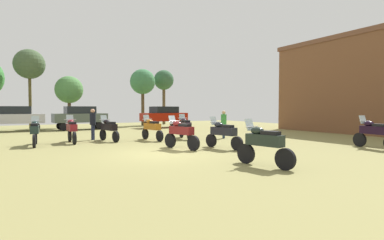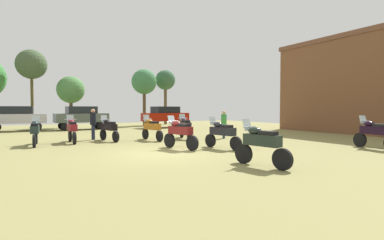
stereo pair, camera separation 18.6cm
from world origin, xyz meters
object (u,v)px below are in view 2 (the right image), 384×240
object	(u,v)px
tree_7	(165,81)
motorcycle_5	(374,133)
motorcycle_11	(35,131)
tree_4	(144,82)
motorcycle_2	(152,128)
person_1	(93,122)
motorcycle_9	(185,127)
tree_6	(31,65)
car_3	(165,115)
motorcycle_4	(109,128)
tree_1	(71,90)
motorcycle_7	(72,129)
car_1	(81,116)
motorcycle_10	(222,133)
motorcycle_3	(180,133)
car_2	(17,117)
motorcycle_8	(261,144)
person_2	(224,122)

from	to	relation	value
tree_7	motorcycle_5	bearing A→B (deg)	-90.62
motorcycle_11	tree_4	world-z (taller)	tree_4
motorcycle_2	person_1	size ratio (longest dim) A/B	1.25
tree_4	motorcycle_9	bearing A→B (deg)	-100.67
tree_6	car_3	bearing A→B (deg)	-21.74
motorcycle_4	motorcycle_9	distance (m)	4.44
motorcycle_5	tree_6	size ratio (longest dim) A/B	0.31
tree_1	motorcycle_7	bearing A→B (deg)	-97.01
motorcycle_4	car_1	size ratio (longest dim) A/B	0.47
motorcycle_2	tree_6	xyz separation A→B (m)	(-5.79, 14.37, 4.99)
motorcycle_10	tree_1	distance (m)	19.77
motorcycle_3	car_2	size ratio (longest dim) A/B	0.49
motorcycle_7	motorcycle_5	bearing A→B (deg)	-39.43
motorcycle_5	car_1	size ratio (longest dim) A/B	0.50
motorcycle_10	tree_7	xyz separation A→B (m)	(6.23, 20.20, 4.23)
motorcycle_2	motorcycle_10	world-z (taller)	motorcycle_10
motorcycle_8	tree_7	world-z (taller)	tree_7
person_2	tree_7	distance (m)	17.28
car_2	tree_7	xyz separation A→B (m)	(14.65, 3.66, 3.77)
car_1	car_2	size ratio (longest dim) A/B	1.01
motorcycle_8	motorcycle_11	bearing A→B (deg)	111.24
car_2	car_3	xyz separation A→B (m)	(12.25, -1.67, 0.00)
motorcycle_5	motorcycle_11	world-z (taller)	motorcycle_5
motorcycle_10	tree_7	size ratio (longest dim) A/B	0.35
motorcycle_11	tree_1	bearing A→B (deg)	80.64
car_1	tree_7	distance (m)	11.32
motorcycle_3	car_2	distance (m)	17.08
motorcycle_2	tree_7	bearing A→B (deg)	55.35
motorcycle_11	person_1	world-z (taller)	person_1
tree_4	motorcycle_2	bearing A→B (deg)	-108.51
motorcycle_2	car_2	xyz separation A→B (m)	(-6.95, 11.62, 0.45)
car_1	motorcycle_11	bearing A→B (deg)	156.21
motorcycle_8	tree_4	distance (m)	24.14
car_3	tree_1	size ratio (longest dim) A/B	0.92
person_1	tree_4	xyz separation A→B (m)	(7.72, 12.51, 3.56)
motorcycle_10	person_1	world-z (taller)	person_1
motorcycle_7	tree_4	xyz separation A→B (m)	(9.00, 13.47, 3.89)
motorcycle_3	motorcycle_5	bearing A→B (deg)	-44.54
motorcycle_3	person_2	world-z (taller)	person_2
car_1	car_3	size ratio (longest dim) A/B	0.99
person_2	car_1	bearing A→B (deg)	58.04
motorcycle_10	person_2	bearing A→B (deg)	42.26
motorcycle_4	motorcycle_11	size ratio (longest dim) A/B	0.94
tree_1	motorcycle_5	bearing A→B (deg)	-66.14
motorcycle_9	tree_4	xyz separation A→B (m)	(2.75, 14.57, 3.88)
person_1	motorcycle_3	bearing A→B (deg)	-124.74
motorcycle_10	motorcycle_11	bearing A→B (deg)	132.23
car_1	motorcycle_7	bearing A→B (deg)	164.58
person_2	tree_6	xyz separation A→B (m)	(-10.00, 15.55, 4.73)
tree_6	motorcycle_3	bearing A→B (deg)	-73.35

